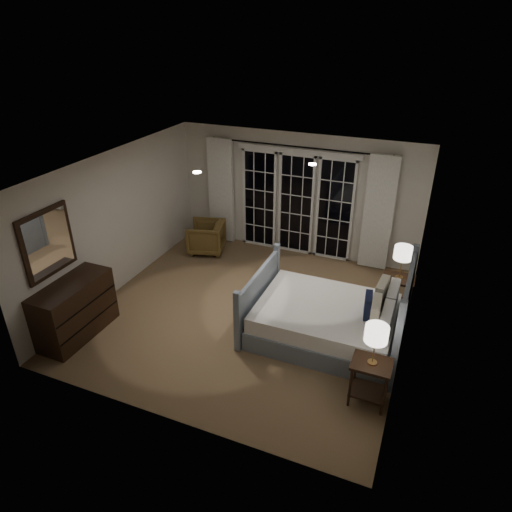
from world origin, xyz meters
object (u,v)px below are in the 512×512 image
at_px(lamp_left, 376,334).
at_px(nightstand_left, 370,376).
at_px(bed, 329,319).
at_px(armchair, 206,237).
at_px(dresser, 75,309).
at_px(lamp_right, 403,253).
at_px(nightstand_right, 397,289).

bearing_deg(lamp_left, nightstand_left, 14.04).
bearing_deg(bed, armchair, 148.89).
bearing_deg(dresser, armchair, 81.15).
height_order(nightstand_left, lamp_right, lamp_right).
bearing_deg(lamp_left, bed, 125.50).
bearing_deg(nightstand_right, lamp_right, 0.00).
distance_m(nightstand_left, lamp_right, 2.34).
height_order(nightstand_left, armchair, armchair).
xyz_separation_m(bed, lamp_left, (0.80, -1.13, 0.75)).
distance_m(bed, nightstand_left, 1.39).
bearing_deg(nightstand_right, armchair, 168.89).
xyz_separation_m(nightstand_right, lamp_left, (-0.05, -2.23, 0.65)).
distance_m(nightstand_left, armchair, 4.96).
xyz_separation_m(lamp_left, dresser, (-4.45, -0.28, -0.63)).
height_order(bed, lamp_right, bed).
distance_m(nightstand_left, lamp_left, 0.66).
bearing_deg(nightstand_left, lamp_right, 88.68).
distance_m(nightstand_right, lamp_right, 0.67).
height_order(armchair, dresser, dresser).
relative_size(lamp_right, dresser, 0.44).
height_order(nightstand_right, lamp_right, lamp_right).
xyz_separation_m(bed, nightstand_left, (0.80, -1.13, 0.09)).
bearing_deg(nightstand_right, dresser, -150.77).
bearing_deg(nightstand_right, nightstand_left, -91.32).
bearing_deg(bed, lamp_right, 52.31).
relative_size(lamp_left, lamp_right, 0.98).
relative_size(nightstand_left, nightstand_right, 0.97).
height_order(lamp_left, lamp_right, lamp_right).
xyz_separation_m(nightstand_right, dresser, (-4.50, -2.52, 0.02)).
relative_size(bed, nightstand_right, 3.42).
height_order(nightstand_left, nightstand_right, nightstand_right).
distance_m(nightstand_left, dresser, 4.46).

